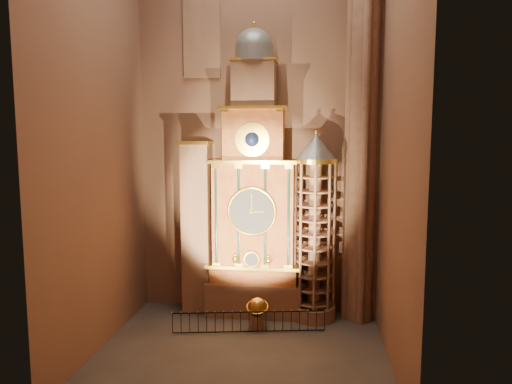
# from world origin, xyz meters

# --- Properties ---
(floor) EXTENTS (14.00, 14.00, 0.00)m
(floor) POSITION_xyz_m (0.00, 0.00, 0.00)
(floor) COLOR #383330
(floor) RESTS_ON ground
(wall_back) EXTENTS (22.00, 0.00, 22.00)m
(wall_back) POSITION_xyz_m (0.00, 6.00, 11.00)
(wall_back) COLOR brown
(wall_back) RESTS_ON floor
(wall_left) EXTENTS (0.00, 22.00, 22.00)m
(wall_left) POSITION_xyz_m (-7.00, 0.00, 11.00)
(wall_left) COLOR brown
(wall_left) RESTS_ON floor
(wall_right) EXTENTS (0.00, 22.00, 22.00)m
(wall_right) POSITION_xyz_m (7.00, 0.00, 11.00)
(wall_right) COLOR brown
(wall_right) RESTS_ON floor
(astronomical_clock) EXTENTS (5.60, 2.41, 16.70)m
(astronomical_clock) POSITION_xyz_m (0.00, 4.96, 6.68)
(astronomical_clock) COLOR #8C634C
(astronomical_clock) RESTS_ON floor
(portrait_tower) EXTENTS (1.80, 1.60, 10.20)m
(portrait_tower) POSITION_xyz_m (-3.40, 4.98, 5.15)
(portrait_tower) COLOR #8C634C
(portrait_tower) RESTS_ON floor
(stair_turret) EXTENTS (2.50, 2.50, 10.80)m
(stair_turret) POSITION_xyz_m (3.50, 4.70, 5.27)
(stair_turret) COLOR #8C634C
(stair_turret) RESTS_ON floor
(gothic_pier) EXTENTS (2.04, 2.04, 22.00)m
(gothic_pier) POSITION_xyz_m (6.10, 5.00, 11.00)
(gothic_pier) COLOR #8C634C
(gothic_pier) RESTS_ON floor
(stained_glass_window) EXTENTS (2.20, 0.14, 5.20)m
(stained_glass_window) POSITION_xyz_m (-3.20, 5.92, 16.50)
(stained_glass_window) COLOR navy
(stained_glass_window) RESTS_ON wall_back
(celestial_globe) EXTENTS (1.21, 1.14, 1.74)m
(celestial_globe) POSITION_xyz_m (0.45, 2.83, 1.04)
(celestial_globe) COLOR #8C634C
(celestial_globe) RESTS_ON floor
(iron_railing) EXTENTS (8.01, 1.41, 1.14)m
(iron_railing) POSITION_xyz_m (0.09, 2.17, 0.62)
(iron_railing) COLOR black
(iron_railing) RESTS_ON floor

